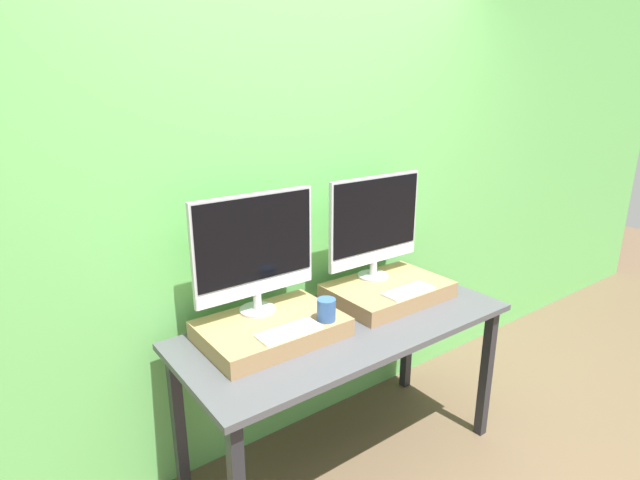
{
  "coord_description": "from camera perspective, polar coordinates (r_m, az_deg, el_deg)",
  "views": [
    {
      "loc": [
        -1.38,
        -1.3,
        1.88
      ],
      "look_at": [
        0.0,
        0.56,
        1.15
      ],
      "focal_mm": 28.0,
      "sensor_mm": 36.0,
      "label": 1
    }
  ],
  "objects": [
    {
      "name": "wall_back",
      "position": [
        2.56,
        -2.84,
        4.25
      ],
      "size": [
        8.0,
        0.04,
        2.6
      ],
      "color": "#66B75B",
      "rests_on": "ground_plane"
    },
    {
      "name": "wooden_riser_left",
      "position": [
        2.27,
        -5.59,
        -10.04
      ],
      "size": [
        0.62,
        0.43,
        0.08
      ],
      "color": "#99754C",
      "rests_on": "workbench"
    },
    {
      "name": "keyboard_left",
      "position": [
        2.14,
        -3.56,
        -10.36
      ],
      "size": [
        0.28,
        0.11,
        0.01
      ],
      "color": "silver",
      "rests_on": "wooden_riser_left"
    },
    {
      "name": "monitor_left",
      "position": [
        2.24,
        -7.41,
        -1.01
      ],
      "size": [
        0.6,
        0.17,
        0.55
      ],
      "color": "#B2B2B7",
      "rests_on": "wooden_riser_left"
    },
    {
      "name": "mug",
      "position": [
        2.22,
        0.72,
        -7.97
      ],
      "size": [
        0.08,
        0.08,
        0.1
      ],
      "color": "#335693",
      "rests_on": "wooden_riser_left"
    },
    {
      "name": "workbench",
      "position": [
        2.45,
        2.98,
        -11.22
      ],
      "size": [
        1.62,
        0.7,
        0.79
      ],
      "color": "#47474C",
      "rests_on": "ground_plane"
    },
    {
      "name": "keyboard_right",
      "position": [
        2.57,
        10.1,
        -5.74
      ],
      "size": [
        0.28,
        0.11,
        0.01
      ],
      "color": "silver",
      "rests_on": "wooden_riser_right"
    },
    {
      "name": "wooden_riser_right",
      "position": [
        2.68,
        7.76,
        -5.75
      ],
      "size": [
        0.62,
        0.43,
        0.08
      ],
      "color": "#99754C",
      "rests_on": "workbench"
    },
    {
      "name": "monitor_right",
      "position": [
        2.64,
        6.3,
        1.92
      ],
      "size": [
        0.6,
        0.17,
        0.55
      ],
      "color": "#B2B2B7",
      "rests_on": "wooden_riser_right"
    }
  ]
}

